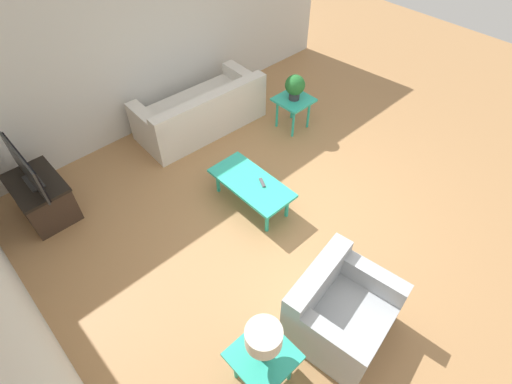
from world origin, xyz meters
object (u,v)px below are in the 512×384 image
object	(u,v)px
tv_stand_chest	(42,196)
sofa	(202,112)
television	(25,168)
armchair	(339,311)
table_lamp	(264,339)
coffee_table	(251,184)
side_table_plant	(294,103)
side_table_lamp	(263,359)
potted_plant	(295,86)

from	to	relation	value
tv_stand_chest	sofa	bearing A→B (deg)	-88.74
sofa	television	world-z (taller)	television
armchair	television	xyz separation A→B (m)	(3.59, 1.52, 0.48)
tv_stand_chest	table_lamp	xyz separation A→B (m)	(-3.45, -0.60, 0.58)
coffee_table	sofa	bearing A→B (deg)	-17.40
side_table_plant	sofa	bearing A→B (deg)	47.94
side_table_lamp	table_lamp	distance (m)	0.42
armchair	tv_stand_chest	xyz separation A→B (m)	(3.59, 1.52, -0.02)
armchair	coffee_table	distance (m)	1.96
side_table_lamp	television	distance (m)	3.52
armchair	coffee_table	xyz separation A→B (m)	(1.88, -0.54, 0.04)
table_lamp	side_table_lamp	bearing A→B (deg)	104.04
coffee_table	tv_stand_chest	distance (m)	2.68
armchair	side_table_lamp	distance (m)	0.94
side_table_plant	television	size ratio (longest dim) A/B	0.52
armchair	television	size ratio (longest dim) A/B	1.06
side_table_lamp	tv_stand_chest	bearing A→B (deg)	9.83
side_table_lamp	television	bearing A→B (deg)	9.91
television	side_table_lamp	bearing A→B (deg)	-170.09
sofa	side_table_plant	size ratio (longest dim) A/B	3.88
tv_stand_chest	television	distance (m)	0.50
coffee_table	television	world-z (taller)	television
tv_stand_chest	table_lamp	size ratio (longest dim) A/B	1.81
armchair	side_table_plant	distance (m)	3.45
armchair	coffee_table	size ratio (longest dim) A/B	0.95
television	table_lamp	bearing A→B (deg)	-170.09
tv_stand_chest	television	size ratio (longest dim) A/B	0.83
television	sofa	bearing A→B (deg)	-88.75
tv_stand_chest	side_table_lamp	bearing A→B (deg)	-170.17
sofa	coffee_table	world-z (taller)	sofa
television	potted_plant	bearing A→B (deg)	-103.95
sofa	armchair	xyz separation A→B (m)	(-3.65, 1.10, 0.02)
coffee_table	television	size ratio (longest dim) A/B	1.12
coffee_table	armchair	bearing A→B (deg)	163.86
armchair	tv_stand_chest	size ratio (longest dim) A/B	1.28
sofa	side_table_plant	xyz separation A→B (m)	(-0.98, -1.08, 0.15)
armchair	tv_stand_chest	distance (m)	3.90
side_table_lamp	television	xyz separation A→B (m)	(3.45, 0.60, 0.35)
armchair	side_table_plant	bearing A→B (deg)	41.95
sofa	tv_stand_chest	bearing A→B (deg)	3.61
sofa	coffee_table	size ratio (longest dim) A/B	1.80
side_table_plant	side_table_lamp	xyz separation A→B (m)	(-2.53, 3.10, 0.00)
potted_plant	side_table_lamp	bearing A→B (deg)	129.24
side_table_lamp	potted_plant	xyz separation A→B (m)	(2.53, -3.10, 0.31)
side_table_lamp	table_lamp	xyz separation A→B (m)	(0.00, -0.00, 0.42)
armchair	tv_stand_chest	bearing A→B (deg)	104.03
side_table_lamp	side_table_plant	bearing A→B (deg)	-50.76
side_table_plant	table_lamp	xyz separation A→B (m)	(-2.53, 3.10, 0.42)
television	potted_plant	world-z (taller)	television
sofa	table_lamp	xyz separation A→B (m)	(-3.51, 2.02, 0.57)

